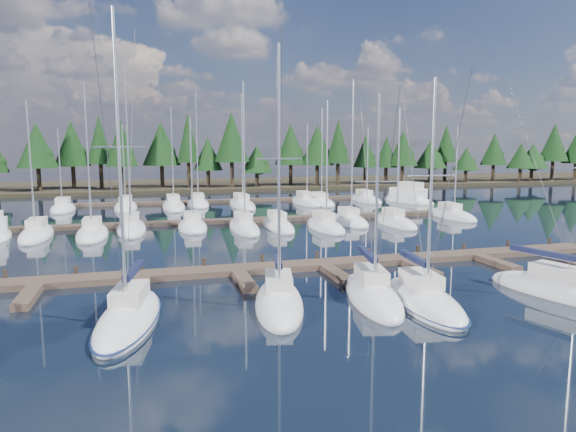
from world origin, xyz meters
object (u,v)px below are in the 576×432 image
object	(u,v)px
front_sailboat_4	(423,300)
motor_yacht_right	(408,198)
main_dock	(325,266)
front_sailboat_3	(372,295)
front_sailboat_2	(279,302)
front_sailboat_5	(567,292)
front_sailboat_1	(129,317)

from	to	relation	value
front_sailboat_4	motor_yacht_right	bearing A→B (deg)	62.27
main_dock	motor_yacht_right	world-z (taller)	motor_yacht_right
front_sailboat_3	front_sailboat_4	world-z (taller)	front_sailboat_4
front_sailboat_2	front_sailboat_4	world-z (taller)	front_sailboat_2
front_sailboat_5	front_sailboat_1	bearing A→B (deg)	174.69
front_sailboat_1	motor_yacht_right	size ratio (longest dim) A/B	1.46
front_sailboat_4	main_dock	bearing A→B (deg)	104.84
main_dock	motor_yacht_right	bearing A→B (deg)	54.10
front_sailboat_1	front_sailboat_3	distance (m)	12.76
main_dock	front_sailboat_1	xyz separation A→B (m)	(-12.58, -7.57, 0.09)
front_sailboat_2	front_sailboat_4	size ratio (longest dim) A/B	1.13
main_dock	front_sailboat_3	xyz separation A→B (m)	(0.18, -7.25, 0.08)
main_dock	front_sailboat_4	world-z (taller)	front_sailboat_4
front_sailboat_4	front_sailboat_5	world-z (taller)	front_sailboat_5
front_sailboat_3	front_sailboat_4	xyz separation A→B (m)	(2.17, -1.62, -0.00)
main_dock	motor_yacht_right	xyz separation A→B (m)	(25.61, 35.38, 0.33)
front_sailboat_1	front_sailboat_2	xyz separation A→B (m)	(7.49, 0.42, 0.00)
front_sailboat_3	motor_yacht_right	xyz separation A→B (m)	(25.43, 42.63, 0.26)
front_sailboat_2	front_sailboat_1	bearing A→B (deg)	-176.77
front_sailboat_1	motor_yacht_right	xyz separation A→B (m)	(38.19, 42.95, 0.24)
front_sailboat_2	front_sailboat_4	bearing A→B (deg)	-13.00
main_dock	motor_yacht_right	size ratio (longest dim) A/B	4.23
front_sailboat_2	front_sailboat_5	bearing A→B (deg)	-9.28
front_sailboat_3	front_sailboat_4	distance (m)	2.70
front_sailboat_1	motor_yacht_right	world-z (taller)	front_sailboat_1
front_sailboat_1	front_sailboat_2	distance (m)	7.50
front_sailboat_3	front_sailboat_5	bearing A→B (deg)	-13.23
main_dock	front_sailboat_5	world-z (taller)	front_sailboat_5
front_sailboat_2	front_sailboat_3	size ratio (longest dim) A/B	1.19
main_dock	motor_yacht_right	distance (m)	43.68
motor_yacht_right	front_sailboat_2	bearing A→B (deg)	-125.83
front_sailboat_1	main_dock	bearing A→B (deg)	31.04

